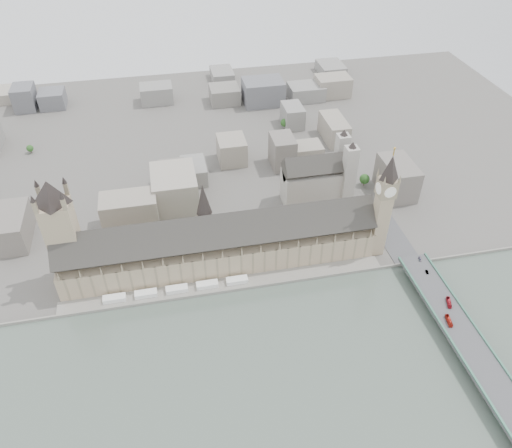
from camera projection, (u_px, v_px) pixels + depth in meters
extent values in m
plane|color=#595651|center=(224.00, 279.00, 421.72)|extent=(900.00, 900.00, 0.00)
cube|color=gray|center=(227.00, 291.00, 409.39)|extent=(600.00, 1.50, 3.00)
cube|color=gray|center=(225.00, 285.00, 415.39)|extent=(270.00, 15.00, 2.00)
cube|color=white|center=(114.00, 298.00, 399.76)|extent=(18.00, 7.00, 4.00)
cube|color=white|center=(146.00, 294.00, 403.68)|extent=(18.00, 7.00, 4.00)
cube|color=white|center=(177.00, 289.00, 407.60)|extent=(18.00, 7.00, 4.00)
cube|color=white|center=(207.00, 285.00, 411.52)|extent=(18.00, 7.00, 4.00)
cube|color=white|center=(237.00, 280.00, 415.45)|extent=(18.00, 7.00, 4.00)
cube|color=tan|center=(220.00, 253.00, 428.99)|extent=(265.00, 40.00, 25.00)
cube|color=#2E2C29|center=(219.00, 233.00, 414.71)|extent=(265.00, 40.73, 40.73)
cube|color=tan|center=(379.00, 224.00, 429.84)|extent=(12.00, 12.00, 62.00)
cube|color=gray|center=(387.00, 187.00, 405.18)|extent=(14.00, 14.00, 16.00)
cylinder|color=white|center=(395.00, 186.00, 406.31)|extent=(0.60, 10.00, 10.00)
cylinder|color=white|center=(378.00, 188.00, 404.05)|extent=(0.60, 10.00, 10.00)
cylinder|color=white|center=(383.00, 182.00, 410.64)|extent=(10.00, 0.60, 10.00)
cylinder|color=white|center=(390.00, 192.00, 399.71)|extent=(10.00, 0.60, 10.00)
cone|color=#2B2422|center=(391.00, 168.00, 393.16)|extent=(17.00, 17.00, 22.00)
cylinder|color=gold|center=(394.00, 152.00, 384.31)|extent=(1.00, 1.00, 6.00)
sphere|color=gold|center=(395.00, 148.00, 382.10)|extent=(2.00, 2.00, 2.00)
cone|color=gray|center=(394.00, 170.00, 403.54)|extent=(2.40, 2.40, 8.00)
cone|color=gray|center=(378.00, 171.00, 401.50)|extent=(2.40, 2.40, 8.00)
cone|color=gray|center=(400.00, 179.00, 393.68)|extent=(2.40, 2.40, 8.00)
cone|color=gray|center=(385.00, 180.00, 391.64)|extent=(2.40, 2.40, 8.00)
cube|color=tan|center=(66.00, 243.00, 397.01)|extent=(23.00, 23.00, 80.00)
cone|color=#2B2422|center=(49.00, 192.00, 365.39)|extent=(30.00, 30.00, 20.00)
cylinder|color=gray|center=(205.00, 223.00, 412.68)|extent=(12.00, 12.00, 20.00)
cone|color=#2B2422|center=(203.00, 199.00, 397.51)|extent=(13.00, 13.00, 28.00)
cube|color=#474749|center=(453.00, 325.00, 377.51)|extent=(25.00, 325.00, 10.25)
cube|color=#A29C92|center=(312.00, 186.00, 499.51)|extent=(60.00, 28.00, 34.00)
cube|color=#2E2C29|center=(314.00, 167.00, 485.60)|extent=(60.00, 28.28, 28.28)
cube|color=#A29C92|center=(340.00, 163.00, 504.15)|extent=(12.00, 12.00, 64.00)
cube|color=#A29C92|center=(348.00, 176.00, 485.95)|extent=(12.00, 12.00, 64.00)
imported|color=#B22014|center=(449.00, 321.00, 372.16)|extent=(4.64, 11.60, 3.15)
imported|color=#A61420|center=(449.00, 302.00, 386.21)|extent=(6.01, 11.21, 3.06)
imported|color=gray|center=(427.00, 272.00, 413.20)|extent=(2.17, 4.69, 1.49)
imported|color=gray|center=(420.00, 259.00, 425.25)|extent=(3.71, 5.66, 1.52)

